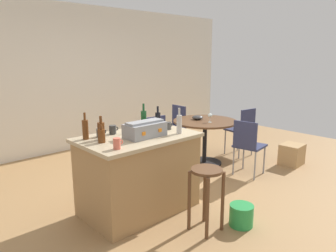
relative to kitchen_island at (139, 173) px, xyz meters
The scene contains 24 objects.
ground_plane 0.83m from the kitchen_island, 14.79° to the left, with size 8.80×8.80×0.00m, color #A37A4C.
back_wall 3.09m from the kitchen_island, 76.75° to the left, with size 8.00×0.10×2.70m, color silver.
kitchen_island is the anchor object (origin of this frame).
wooden_stool 0.85m from the kitchen_island, 74.15° to the right, with size 0.32×0.32×0.67m.
dining_table 1.89m from the kitchen_island, 16.95° to the left, with size 1.04×1.04×0.73m.
folding_chair_near 1.86m from the kitchen_island, ahead, with size 0.45×0.45×0.85m.
folding_chair_far 2.64m from the kitchen_island, ahead, with size 0.45×0.45×0.87m.
folding_chair_left 2.37m from the kitchen_island, 36.17° to the left, with size 0.42×0.42×0.86m.
folding_chair_right 1.19m from the kitchen_island, 36.40° to the left, with size 0.44×0.44×0.87m.
toolbox 0.54m from the kitchen_island, 72.77° to the right, with size 0.45×0.25×0.18m.
bottle_0 0.74m from the kitchen_island, 29.90° to the right, with size 0.06×0.06×0.30m.
bottle_1 0.68m from the kitchen_island, behind, with size 0.08×0.08×0.19m.
bottle_2 0.64m from the kitchen_island, 38.25° to the left, with size 0.07×0.07×0.32m.
bottle_3 0.79m from the kitchen_island, 152.52° to the left, with size 0.06×0.06×0.29m.
bottle_4 0.68m from the kitchen_island, 160.81° to the left, with size 0.08×0.08×0.26m.
bottle_5 0.69m from the kitchen_island, 15.18° to the left, with size 0.06×0.06×0.28m.
cup_0 0.67m from the kitchen_island, ahead, with size 0.12×0.08×0.09m.
cup_1 0.73m from the kitchen_island, 149.31° to the right, with size 0.11×0.07×0.11m.
cup_2 0.58m from the kitchen_island, 121.96° to the left, with size 0.12×0.08×0.10m.
cup_3 0.64m from the kitchen_island, 142.40° to the left, with size 0.12×0.08×0.09m.
wine_glass 1.84m from the kitchen_island, 13.12° to the left, with size 0.07×0.07×0.14m.
serving_bowl 1.93m from the kitchen_island, 21.34° to the left, with size 0.18×0.18×0.07m, color #383838.
cardboard_box 2.87m from the kitchen_island, ahead, with size 0.37×0.32×0.35m, color tan.
plastic_bucket 1.22m from the kitchen_island, 60.73° to the right, with size 0.25×0.25×0.23m, color green.
Camera 1 is at (-2.76, -2.92, 1.78)m, focal length 33.78 mm.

